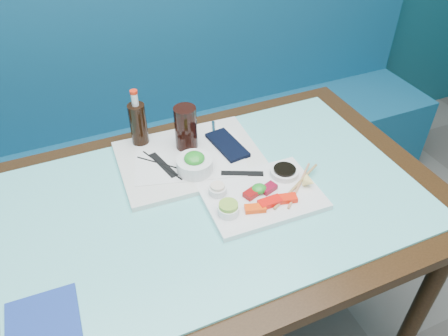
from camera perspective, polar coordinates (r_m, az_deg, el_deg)
name	(u,v)px	position (r m, az deg, el deg)	size (l,w,h in m)	color
booth_bench	(150,146)	(2.18, -9.58, 2.81)	(3.00, 0.56, 1.17)	navy
dining_table	(215,218)	(1.38, -1.15, -6.61)	(1.40, 0.90, 0.75)	black
glass_top	(215,198)	(1.32, -1.20, -3.99)	(1.22, 0.76, 0.01)	#63C6C5
sashimi_plate	(262,196)	(1.32, 4.94, -3.62)	(0.34, 0.25, 0.02)	silver
salmon_left	(255,208)	(1.25, 4.10, -5.29)	(0.06, 0.03, 0.01)	#FF440A
salmon_mid	(270,202)	(1.27, 6.02, -4.46)	(0.07, 0.03, 0.02)	red
salmon_right	(286,199)	(1.29, 8.08, -3.98)	(0.06, 0.03, 0.02)	#F72009
tuna_left	(252,193)	(1.30, 3.70, -3.29)	(0.05, 0.03, 0.02)	maroon
tuna_right	(269,188)	(1.32, 5.84, -2.64)	(0.05, 0.03, 0.02)	maroon
seaweed_garnish	(259,189)	(1.31, 4.59, -2.72)	(0.05, 0.04, 0.03)	#1F8822
ramekin_wasabi	(228,210)	(1.24, 0.58, -5.50)	(0.06, 0.06, 0.03)	white
wasabi_fill	(228,205)	(1.22, 0.58, -4.89)	(0.05, 0.05, 0.01)	#80AD37
ramekin_ginger	(218,190)	(1.30, -0.84, -2.91)	(0.05, 0.05, 0.02)	silver
ginger_fill	(218,186)	(1.29, -0.85, -2.40)	(0.04, 0.04, 0.01)	beige
soy_dish	(284,172)	(1.38, 7.90, -0.55)	(0.09, 0.09, 0.02)	silver
soy_fill	(285,169)	(1.37, 7.94, -0.16)	(0.07, 0.07, 0.01)	black
lemon_wedge	(310,182)	(1.34, 11.11, -1.79)	(0.04, 0.04, 0.03)	#FFE378
chopstick_sleeve	(242,173)	(1.37, 2.39, -0.71)	(0.13, 0.02, 0.00)	black
wooden_chopstick_a	(296,186)	(1.34, 9.43, -2.28)	(0.01, 0.01, 0.25)	#A2824C
wooden_chopstick_b	(299,185)	(1.35, 9.80, -2.19)	(0.01, 0.01, 0.22)	#B67C56
serving_tray	(190,158)	(1.45, -4.47, 1.25)	(0.46, 0.34, 0.02)	silver
paper_placemat	(190,156)	(1.45, -4.48, 1.55)	(0.36, 0.25, 0.00)	silver
seaweed_bowl	(195,165)	(1.37, -3.85, 0.40)	(0.11, 0.11, 0.05)	silver
seaweed_salad	(194,158)	(1.36, -3.90, 1.29)	(0.07, 0.07, 0.03)	#208D23
cola_glass	(186,128)	(1.45, -5.01, 5.24)	(0.07, 0.07, 0.15)	black
navy_pouch	(227,145)	(1.48, 0.42, 3.02)	(0.08, 0.18, 0.01)	black
fork	(214,130)	(1.56, -1.36, 5.05)	(0.01, 0.01, 0.09)	silver
black_chopstick_a	(162,165)	(1.42, -8.11, 0.37)	(0.01, 0.01, 0.20)	black
black_chopstick_b	(164,165)	(1.42, -7.80, 0.45)	(0.01, 0.01, 0.20)	black
tray_sleeve	(163,165)	(1.42, -7.95, 0.39)	(0.02, 0.15, 0.00)	black
cola_bottle_body	(139,126)	(1.50, -11.08, 5.37)	(0.06, 0.06, 0.16)	black
cola_bottle_neck	(135,99)	(1.44, -11.59, 8.77)	(0.02, 0.02, 0.04)	white
cola_bottle_cap	(134,92)	(1.43, -11.73, 9.70)	(0.02, 0.02, 0.01)	red
blue_napkin	(43,322)	(1.13, -22.59, -18.08)	(0.16, 0.16, 0.01)	navy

